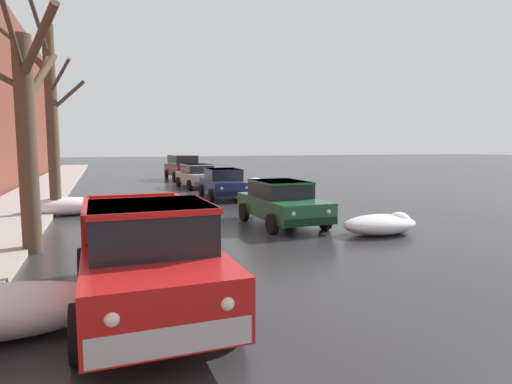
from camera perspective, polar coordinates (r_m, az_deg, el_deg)
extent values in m
cube|color=#A8A399|center=(18.03, -29.66, -2.53)|extent=(2.92, 80.00, 0.14)
ellipsoid|color=white|center=(17.59, -23.83, -1.90)|extent=(2.20, 1.48, 0.47)
ellipsoid|color=white|center=(17.40, -24.68, -2.10)|extent=(0.51, 0.43, 0.43)
ellipsoid|color=white|center=(27.82, -4.47, 1.72)|extent=(2.85, 1.04, 0.77)
ellipsoid|color=white|center=(27.83, -4.41, 1.43)|extent=(0.58, 0.48, 0.48)
ellipsoid|color=white|center=(27.84, -4.35, 1.68)|extent=(0.86, 0.72, 0.72)
ellipsoid|color=white|center=(17.24, -23.93, -1.74)|extent=(2.96, 1.00, 0.66)
ellipsoid|color=white|center=(17.17, -24.80, -1.87)|extent=(0.75, 0.63, 0.63)
ellipsoid|color=white|center=(24.10, -1.78, 0.70)|extent=(3.05, 1.13, 0.48)
ellipsoid|color=white|center=(24.08, -0.39, 0.98)|extent=(0.86, 0.72, 0.72)
ellipsoid|color=white|center=(24.26, -0.02, 1.06)|extent=(0.89, 0.74, 0.74)
ellipsoid|color=white|center=(6.88, -30.88, -13.44)|extent=(2.87, 1.23, 0.69)
ellipsoid|color=white|center=(12.91, 16.14, -4.17)|extent=(2.29, 1.30, 0.57)
ellipsoid|color=white|center=(13.19, 18.43, -3.89)|extent=(0.75, 0.63, 0.63)
cylinder|color=#4C3D2D|center=(11.36, -28.14, 5.37)|extent=(0.43, 0.43, 5.07)
cylinder|color=#4C3D2D|center=(12.23, -27.10, 12.75)|extent=(0.50, 1.73, 1.64)
cylinder|color=#4C3D2D|center=(10.65, -27.01, 17.29)|extent=(1.09, 1.93, 1.35)
cylinder|color=#4C3D2D|center=(10.76, -29.80, 18.19)|extent=(0.21, 1.84, 1.46)
cylinder|color=#4C3D2D|center=(12.34, -26.76, 13.46)|extent=(0.71, 1.97, 1.55)
cylinder|color=#4C3D2D|center=(17.06, -25.49, 8.37)|extent=(0.39, 0.39, 6.75)
cylinder|color=#4C3D2D|center=(16.56, -24.66, 13.81)|extent=(0.85, 1.34, 1.07)
cylinder|color=#4C3D2D|center=(17.14, -23.74, 11.64)|extent=(1.21, 0.26, 1.16)
cylinder|color=#4C3D2D|center=(18.26, -27.33, 15.40)|extent=(1.27, 1.95, 1.61)
cylinder|color=#4C3D2D|center=(17.56, -28.81, 16.65)|extent=(1.86, 0.34, 1.65)
cylinder|color=#4C3D2D|center=(16.75, -26.95, 19.27)|extent=(0.51, 1.71, 1.81)
cube|color=red|center=(6.98, -14.42, -9.09)|extent=(1.90, 4.89, 0.76)
cube|color=black|center=(6.16, -13.90, -4.43)|extent=(1.63, 1.58, 0.64)
cube|color=red|center=(6.12, -13.97, -1.85)|extent=(1.67, 1.63, 0.08)
cube|color=red|center=(7.92, -9.11, -2.71)|extent=(0.14, 2.34, 0.44)
cube|color=red|center=(7.77, -21.67, -3.25)|extent=(0.14, 2.34, 0.44)
cube|color=red|center=(9.19, -16.16, -1.65)|extent=(1.72, 0.13, 0.44)
cube|color=#B7B7BC|center=(4.83, -11.08, -18.62)|extent=(1.73, 0.15, 0.32)
sphere|color=white|center=(4.79, -3.84, -14.57)|extent=(0.16, 0.16, 0.16)
sphere|color=white|center=(4.62, -18.63, -15.72)|extent=(0.16, 0.16, 0.16)
cylinder|color=black|center=(5.91, -3.32, -15.62)|extent=(0.23, 0.72, 0.72)
cylinder|color=black|center=(5.69, -22.39, -17.00)|extent=(0.23, 0.72, 0.72)
cylinder|color=black|center=(8.61, -9.20, -8.66)|extent=(0.23, 0.72, 0.72)
cylinder|color=black|center=(8.46, -21.83, -9.31)|extent=(0.23, 0.72, 0.72)
cube|color=#1E5633|center=(13.81, 3.52, -1.94)|extent=(1.84, 3.91, 0.60)
cube|color=black|center=(13.92, 3.20, 0.45)|extent=(1.54, 2.05, 0.52)
cube|color=#1E5633|center=(13.89, 3.20, 1.39)|extent=(1.57, 2.09, 0.06)
cube|color=black|center=(12.18, 7.26, -3.94)|extent=(1.69, 0.17, 0.22)
cube|color=black|center=(15.54, 0.59, -1.68)|extent=(1.69, 0.17, 0.22)
cylinder|color=black|center=(13.22, 9.18, -3.70)|extent=(0.20, 0.61, 0.60)
cylinder|color=black|center=(12.42, 2.16, -4.26)|extent=(0.20, 0.61, 0.60)
cylinder|color=black|center=(15.30, 4.61, -2.29)|extent=(0.20, 0.61, 0.60)
cylinder|color=black|center=(14.62, -1.61, -2.67)|extent=(0.20, 0.61, 0.60)
sphere|color=silver|center=(12.39, 9.61, -2.59)|extent=(0.14, 0.14, 0.14)
sphere|color=silver|center=(11.86, 4.97, -2.92)|extent=(0.14, 0.14, 0.14)
cube|color=navy|center=(20.91, -4.26, 0.83)|extent=(1.93, 4.17, 0.60)
cube|color=black|center=(21.06, -4.39, 2.40)|extent=(1.60, 2.20, 0.52)
cube|color=navy|center=(21.05, -4.40, 3.03)|extent=(1.63, 2.24, 0.06)
cube|color=black|center=(19.00, -2.93, -0.25)|extent=(1.71, 0.20, 0.22)
cube|color=black|center=(22.87, -5.35, 0.83)|extent=(1.71, 0.20, 0.22)
cylinder|color=black|center=(19.94, -0.95, -0.28)|extent=(0.21, 0.61, 0.60)
cylinder|color=black|center=(19.52, -5.98, -0.45)|extent=(0.21, 0.61, 0.60)
cylinder|color=black|center=(22.37, -2.74, 0.43)|extent=(0.21, 0.61, 0.60)
cylinder|color=black|center=(22.01, -7.24, 0.29)|extent=(0.21, 0.61, 0.60)
sphere|color=silver|center=(19.08, -1.26, 0.58)|extent=(0.14, 0.14, 0.14)
sphere|color=silver|center=(18.81, -4.58, 0.47)|extent=(0.14, 0.14, 0.14)
cube|color=#B7B7BC|center=(26.21, -7.73, 1.88)|extent=(2.10, 4.05, 0.60)
cube|color=black|center=(26.36, -7.87, 3.13)|extent=(1.68, 2.16, 0.52)
cube|color=#B7B7BC|center=(26.35, -7.88, 3.63)|extent=(1.72, 2.20, 0.06)
cube|color=#525254|center=(24.43, -6.38, 1.17)|extent=(1.70, 0.28, 0.22)
cube|color=#525254|center=(28.03, -8.89, 1.78)|extent=(1.70, 0.28, 0.22)
cylinder|color=black|center=(25.38, -4.98, 1.10)|extent=(0.24, 0.61, 0.60)
cylinder|color=black|center=(24.82, -8.83, 0.93)|extent=(0.24, 0.61, 0.60)
cylinder|color=black|center=(27.65, -6.72, 1.50)|extent=(0.24, 0.61, 0.60)
cylinder|color=black|center=(27.14, -10.28, 1.35)|extent=(0.24, 0.61, 0.60)
sphere|color=silver|center=(24.56, -5.12, 1.82)|extent=(0.14, 0.14, 0.14)
sphere|color=silver|center=(24.20, -7.63, 1.72)|extent=(0.14, 0.14, 0.14)
cube|color=maroon|center=(32.53, -9.72, 2.93)|extent=(2.13, 4.51, 0.80)
cube|color=black|center=(32.54, -9.76, 4.24)|extent=(1.78, 3.18, 0.68)
cube|color=maroon|center=(32.53, -9.77, 4.78)|extent=(1.82, 3.24, 0.06)
cube|color=black|center=(30.47, -8.75, 2.21)|extent=(1.81, 0.24, 0.22)
cube|color=black|center=(34.63, -10.56, 2.65)|extent=(1.81, 0.24, 0.22)
cylinder|color=black|center=(31.48, -7.45, 2.13)|extent=(0.22, 0.69, 0.68)
cylinder|color=black|center=(31.02, -10.80, 2.02)|extent=(0.22, 0.69, 0.68)
cylinder|color=black|center=(34.10, -8.71, 2.43)|extent=(0.22, 0.69, 0.68)
cylinder|color=black|center=(33.68, -11.82, 2.32)|extent=(0.22, 0.69, 0.68)
sphere|color=silver|center=(30.57, -7.65, 2.91)|extent=(0.14, 0.14, 0.14)
sphere|color=silver|center=(30.27, -9.84, 2.84)|extent=(0.14, 0.14, 0.14)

